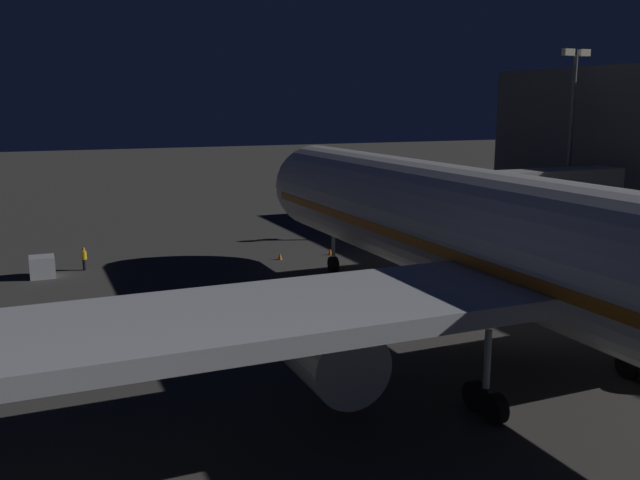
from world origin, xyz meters
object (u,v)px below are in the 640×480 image
object	(u,v)px
traffic_cone_nose_starboard	(280,256)
traffic_cone_nose_port	(330,252)
ground_crew_by_belt_loader	(84,258)
airliner_at_gate	(565,259)
apron_floodlight_mast	(571,130)
baggage_container_near_belt	(42,267)
jet_bridge	(492,190)

from	to	relation	value
traffic_cone_nose_starboard	traffic_cone_nose_port	bearing A→B (deg)	180.00
ground_crew_by_belt_loader	traffic_cone_nose_port	xyz separation A→B (m)	(-19.08, 2.44, -0.68)
traffic_cone_nose_port	airliner_at_gate	bearing A→B (deg)	85.64
airliner_at_gate	apron_floodlight_mast	distance (m)	37.65
airliner_at_gate	baggage_container_near_belt	xyz separation A→B (m)	(19.82, -30.29, -5.18)
ground_crew_by_belt_loader	traffic_cone_nose_starboard	distance (m)	14.90
airliner_at_gate	traffic_cone_nose_starboard	size ratio (longest dim) A/B	110.49
airliner_at_gate	ground_crew_by_belt_loader	bearing A→B (deg)	-61.67
jet_bridge	apron_floodlight_mast	xyz separation A→B (m)	(-14.50, -7.91, 3.90)
ground_crew_by_belt_loader	baggage_container_near_belt	bearing A→B (deg)	18.97
baggage_container_near_belt	traffic_cone_nose_port	bearing A→B (deg)	176.28
traffic_cone_nose_port	traffic_cone_nose_starboard	size ratio (longest dim) A/B	1.00
baggage_container_near_belt	traffic_cone_nose_port	size ratio (longest dim) A/B	3.18
jet_bridge	traffic_cone_nose_port	xyz separation A→B (m)	(8.80, -9.35, -5.76)
apron_floodlight_mast	jet_bridge	bearing A→B (deg)	28.61
apron_floodlight_mast	traffic_cone_nose_starboard	distance (m)	29.37
apron_floodlight_mast	baggage_container_near_belt	distance (m)	46.33
jet_bridge	traffic_cone_nose_port	size ratio (longest dim) A/B	36.90
jet_bridge	apron_floodlight_mast	size ratio (longest dim) A/B	1.19
jet_bridge	traffic_cone_nose_starboard	bearing A→B (deg)	-35.31
traffic_cone_nose_starboard	baggage_container_near_belt	bearing A→B (deg)	-4.65
traffic_cone_nose_port	traffic_cone_nose_starboard	bearing A→B (deg)	0.00
traffic_cone_nose_starboard	jet_bridge	bearing A→B (deg)	144.69
baggage_container_near_belt	traffic_cone_nose_starboard	distance (m)	17.69
ground_crew_by_belt_loader	jet_bridge	bearing A→B (deg)	157.07
airliner_at_gate	apron_floodlight_mast	size ratio (longest dim) A/B	3.57
airliner_at_gate	jet_bridge	bearing A→B (deg)	-119.42
traffic_cone_nose_port	traffic_cone_nose_starboard	distance (m)	4.40
apron_floodlight_mast	traffic_cone_nose_starboard	xyz separation A→B (m)	(27.70, -1.44, -9.66)
apron_floodlight_mast	baggage_container_near_belt	world-z (taller)	apron_floodlight_mast
apron_floodlight_mast	ground_crew_by_belt_loader	distance (m)	43.49
traffic_cone_nose_starboard	ground_crew_by_belt_loader	bearing A→B (deg)	-9.46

